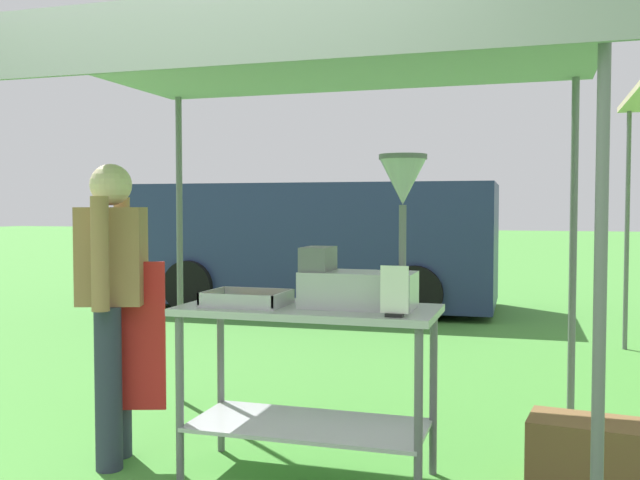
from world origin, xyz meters
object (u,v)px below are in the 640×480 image
Objects in this scene: van_navy at (317,243)px; menu_sign at (394,295)px; donut_cart at (308,353)px; supply_crate at (584,454)px; donut_tray at (248,301)px; stall_canopy at (314,64)px; donut_fryer at (367,257)px; vendor at (114,296)px.

menu_sign is at bearing -69.75° from van_navy.
donut_cart is 2.32× the size of supply_crate.
van_navy reaches higher than donut_tray.
stall_canopy is at bearing -72.93° from van_navy.
van_navy is (-2.30, 6.23, -0.10)m from menu_sign.
donut_fryer is 1.35× the size of supply_crate.
donut_fryer is at bearing -13.64° from stall_canopy.
stall_canopy is 12.04× the size of menu_sign.
vendor is at bearing -175.00° from donut_fryer.
van_navy reaches higher than vendor.
van_navy is (-1.82, 6.02, 0.23)m from donut_cart.
menu_sign is at bearing -23.79° from donut_cart.
supply_crate is at bearing 7.54° from stall_canopy.
menu_sign reaches higher than supply_crate.
donut_fryer is 3.23× the size of menu_sign.
donut_tray is at bearing -169.39° from supply_crate.
donut_fryer is 6.36m from van_navy.
van_navy reaches higher than supply_crate.
menu_sign is 0.05× the size of van_navy.
stall_canopy reaches higher than van_navy.
donut_tray is (-0.32, -0.03, 0.26)m from donut_cart.
vendor is 2.54m from supply_crate.
stall_canopy is at bearing 147.12° from menu_sign.
donut_cart is 1.72× the size of donut_fryer.
donut_fryer is at bearing -70.56° from van_navy.
donut_cart is (0.00, -0.10, -1.47)m from stall_canopy.
donut_tray is 0.54× the size of donut_fryer.
stall_canopy is at bearing 22.74° from donut_tray.
donut_cart is at bearing 4.96° from vendor.
donut_fryer reaches higher than donut_tray.
donut_fryer is 0.16× the size of van_navy.
van_navy is (-3.15, 5.74, 0.71)m from supply_crate.
donut_tray is (-0.32, -0.13, -1.21)m from stall_canopy.
donut_cart is 1.10m from vendor.
supply_crate is (1.04, 0.25, -0.96)m from donut_fryer.
stall_canopy is 6.31m from van_navy.
vendor is at bearing -175.54° from donut_tray.
donut_fryer reaches higher than supply_crate.
menu_sign is (0.48, -0.31, -1.13)m from stall_canopy.
stall_canopy is 1.27m from menu_sign.
menu_sign is 6.64m from van_navy.
vendor reaches higher than menu_sign.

